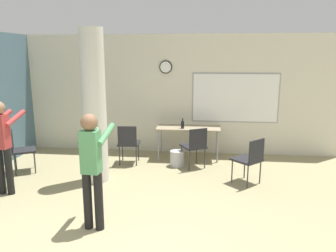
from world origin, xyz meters
TOP-DOWN VIEW (x-y plane):
  - wall_back at (0.03, 5.06)m, footprint 8.00×0.15m
  - support_pillar at (-1.15, 2.98)m, footprint 0.43×0.43m
  - folding_table at (0.49, 4.53)m, footprint 1.43×0.61m
  - bottle_on_table at (0.37, 4.39)m, footprint 0.07×0.07m
  - waste_bin at (0.28, 3.96)m, footprint 0.29×0.29m
  - chair_by_left_wall at (-2.82, 3.24)m, footprint 0.60×0.60m
  - chair_table_left at (-0.77, 3.96)m, footprint 0.47×0.47m
  - chair_table_right at (0.66, 3.88)m, footprint 0.60×0.60m
  - chair_mid_room at (1.68, 3.10)m, footprint 0.62×0.62m
  - person_playing_front at (-0.62, 1.28)m, footprint 0.39×0.64m
  - person_watching_back at (-2.50, 2.24)m, footprint 0.38×0.60m

SIDE VIEW (x-z plane):
  - waste_bin at x=0.28m, z-range 0.00..0.33m
  - chair_by_left_wall at x=-2.82m, z-range 0.08..0.95m
  - chair_table_left at x=-0.77m, z-range 0.08..0.95m
  - chair_table_right at x=0.66m, z-range 0.08..0.95m
  - chair_mid_room at x=1.68m, z-range 0.08..0.95m
  - folding_table at x=0.49m, z-range 0.31..1.04m
  - bottle_on_table at x=0.37m, z-range 0.70..0.93m
  - person_watching_back at x=-2.50m, z-range 0.14..1.74m
  - person_playing_front at x=-0.62m, z-range 0.14..1.74m
  - wall_back at x=0.03m, z-range 0.00..2.80m
  - support_pillar at x=-1.15m, z-range 0.00..2.80m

